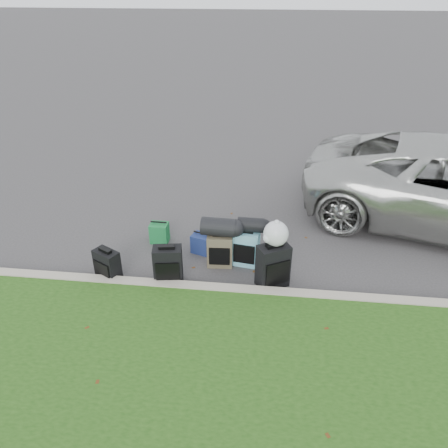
# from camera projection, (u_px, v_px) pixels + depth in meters

# --- Properties ---
(ground) EXTENTS (120.00, 120.00, 0.00)m
(ground) POSITION_uv_depth(u_px,v_px,m) (228.00, 258.00, 7.52)
(ground) COLOR #383535
(ground) RESTS_ON ground
(curb) EXTENTS (120.00, 0.18, 0.15)m
(curb) POSITION_uv_depth(u_px,v_px,m) (222.00, 291.00, 6.63)
(curb) COLOR #9E937F
(curb) RESTS_ON ground
(suitcase_small_black) EXTENTS (0.47, 0.40, 0.51)m
(suitcase_small_black) POSITION_uv_depth(u_px,v_px,m) (108.00, 265.00, 6.89)
(suitcase_small_black) COLOR black
(suitcase_small_black) RESTS_ON ground
(suitcase_large_black_left) EXTENTS (0.48, 0.33, 0.63)m
(suitcase_large_black_left) POSITION_uv_depth(u_px,v_px,m) (168.00, 265.00, 6.78)
(suitcase_large_black_left) COLOR black
(suitcase_large_black_left) RESTS_ON ground
(suitcase_olive) EXTENTS (0.43, 0.28, 0.57)m
(suitcase_olive) POSITION_uv_depth(u_px,v_px,m) (220.00, 250.00, 7.21)
(suitcase_olive) COLOR #47402E
(suitcase_olive) RESTS_ON ground
(suitcase_teal) EXTENTS (0.47, 0.32, 0.62)m
(suitcase_teal) POSITION_uv_depth(u_px,v_px,m) (246.00, 248.00, 7.22)
(suitcase_teal) COLOR #5795B0
(suitcase_teal) RESTS_ON ground
(suitcase_large_black_right) EXTENTS (0.55, 0.48, 0.71)m
(suitcase_large_black_right) POSITION_uv_depth(u_px,v_px,m) (273.00, 266.00, 6.70)
(suitcase_large_black_right) COLOR black
(suitcase_large_black_right) RESTS_ON ground
(tote_green) EXTENTS (0.32, 0.26, 0.36)m
(tote_green) POSITION_uv_depth(u_px,v_px,m) (159.00, 233.00, 7.90)
(tote_green) COLOR #197235
(tote_green) RESTS_ON ground
(tote_navy) EXTENTS (0.38, 0.34, 0.34)m
(tote_navy) POSITION_uv_depth(u_px,v_px,m) (202.00, 243.00, 7.60)
(tote_navy) COLOR navy
(tote_navy) RESTS_ON ground
(duffel_left) EXTENTS (0.57, 0.33, 0.30)m
(duffel_left) POSITION_uv_depth(u_px,v_px,m) (219.00, 227.00, 7.01)
(duffel_left) COLOR black
(duffel_left) RESTS_ON suitcase_olive
(duffel_right) EXTENTS (0.43, 0.25, 0.24)m
(duffel_right) POSITION_uv_depth(u_px,v_px,m) (251.00, 225.00, 7.04)
(duffel_right) COLOR black
(duffel_right) RESTS_ON suitcase_teal
(trash_bag) EXTENTS (0.38, 0.38, 0.38)m
(trash_bag) POSITION_uv_depth(u_px,v_px,m) (276.00, 234.00, 6.48)
(trash_bag) COLOR silver
(trash_bag) RESTS_ON suitcase_large_black_right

